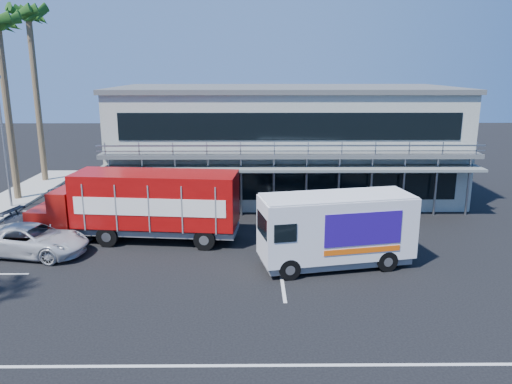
{
  "coord_description": "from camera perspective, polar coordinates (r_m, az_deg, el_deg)",
  "views": [
    {
      "loc": [
        0.75,
        -19.01,
        8.54
      ],
      "look_at": [
        0.98,
        5.91,
        2.3
      ],
      "focal_mm": 35.0,
      "sensor_mm": 36.0,
      "label": 1
    }
  ],
  "objects": [
    {
      "name": "parked_car_c",
      "position": [
        25.58,
        -24.22,
        -5.03
      ],
      "size": [
        5.54,
        3.31,
        1.44
      ],
      "primitive_type": "imported",
      "rotation": [
        0.0,
        0.0,
        1.39
      ],
      "color": "silver",
      "rests_on": "ground"
    },
    {
      "name": "light_pole_far",
      "position": [
        33.77,
        -26.94,
        5.68
      ],
      "size": [
        0.5,
        0.25,
        8.09
      ],
      "color": "gray",
      "rests_on": "ground"
    },
    {
      "name": "white_van",
      "position": [
        22.01,
        9.13,
        -4.2
      ],
      "size": [
        6.93,
        3.53,
        3.23
      ],
      "rotation": [
        0.0,
        0.0,
        0.2
      ],
      "color": "white",
      "rests_on": "ground"
    },
    {
      "name": "ground",
      "position": [
        20.85,
        -2.58,
        -10.14
      ],
      "size": [
        120.0,
        120.0,
        0.0
      ],
      "primitive_type": "plane",
      "color": "black",
      "rests_on": "ground"
    },
    {
      "name": "red_truck",
      "position": [
        25.56,
        -12.86,
        -1.29
      ],
      "size": [
        10.63,
        3.51,
        3.51
      ],
      "rotation": [
        0.0,
        0.0,
        -0.1
      ],
      "color": "maroon",
      "rests_on": "ground"
    },
    {
      "name": "building",
      "position": [
        34.37,
        3.26,
        5.87
      ],
      "size": [
        22.4,
        12.0,
        7.3
      ],
      "color": "#989C8F",
      "rests_on": "ground"
    },
    {
      "name": "palm_f",
      "position": [
        40.82,
        -24.5,
        16.98
      ],
      "size": [
        2.8,
        2.8,
        13.25
      ],
      "color": "brown",
      "rests_on": "ground"
    },
    {
      "name": "parked_car_e",
      "position": [
        32.45,
        -18.92,
        -0.47
      ],
      "size": [
        5.22,
        3.67,
        1.65
      ],
      "primitive_type": "imported",
      "rotation": [
        0.0,
        0.0,
        1.17
      ],
      "color": "gray",
      "rests_on": "ground"
    },
    {
      "name": "parked_car_d",
      "position": [
        27.72,
        -22.24,
        -3.42
      ],
      "size": [
        5.22,
        3.01,
        1.42
      ],
      "primitive_type": "imported",
      "rotation": [
        0.0,
        0.0,
        1.35
      ],
      "color": "#2D313C",
      "rests_on": "ground"
    }
  ]
}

